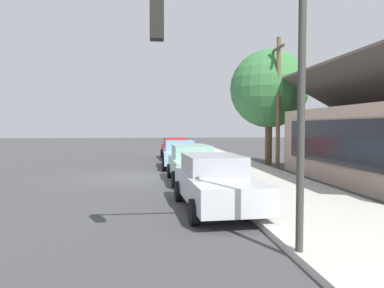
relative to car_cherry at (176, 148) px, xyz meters
The scene contains 10 objects.
ground_plane 10.25m from the car_cherry, 16.07° to the right, with size 120.00×120.00×0.00m, color #424244.
sidewalk_curb 10.23m from the car_cherry, 15.76° to the left, with size 60.00×4.20×0.16m, color beige.
car_cherry is the anchor object (origin of this frame).
car_skyblue 5.92m from the car_cherry, ahead, with size 4.36×2.17×1.59m.
car_seafoam 11.33m from the car_cherry, ahead, with size 4.52×2.15×1.59m.
car_silver 16.92m from the car_cherry, ahead, with size 4.95×2.25×1.59m.
shade_tree 8.36m from the car_cherry, 49.25° to the left, with size 4.91×4.91×7.27m.
traffic_light_main 21.37m from the car_cherry, ahead, with size 0.37×2.79×5.20m.
utility_pole_wooden 9.40m from the car_cherry, 37.27° to the left, with size 1.80×0.24×7.50m.
fire_hydrant_red 13.32m from the car_cherry, ahead, with size 0.22×0.22×0.71m.
Camera 1 is at (17.88, 0.86, 2.48)m, focal length 34.87 mm.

